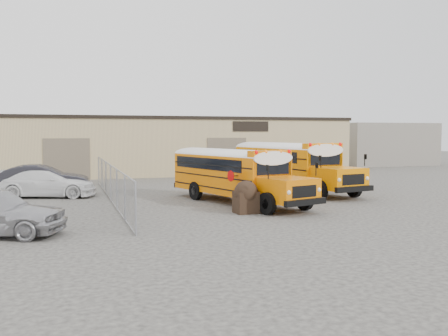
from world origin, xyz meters
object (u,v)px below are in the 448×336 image
object	(u,v)px
car_white	(47,183)
school_bus_right	(239,158)
tarp_bundle	(246,196)
car_dark	(41,180)
school_bus_left	(178,165)

from	to	relation	value
car_white	school_bus_right	bearing A→B (deg)	-54.18
school_bus_right	car_white	world-z (taller)	school_bus_right
tarp_bundle	car_dark	bearing A→B (deg)	134.10
tarp_bundle	car_dark	distance (m)	12.12
tarp_bundle	car_white	xyz separation A→B (m)	(-8.12, 8.20, 0.02)
tarp_bundle	car_white	bearing A→B (deg)	134.70
car_white	car_dark	distance (m)	0.60
school_bus_left	car_dark	bearing A→B (deg)	178.13
car_white	car_dark	world-z (taller)	car_dark
school_bus_right	car_dark	bearing A→B (deg)	-162.17
tarp_bundle	car_dark	xyz separation A→B (m)	(-8.43, 8.70, 0.13)
school_bus_left	tarp_bundle	bearing A→B (deg)	-83.27
school_bus_left	car_white	xyz separation A→B (m)	(-7.12, -0.26, -0.80)
tarp_bundle	car_dark	size ratio (longest dim) A/B	0.27
school_bus_left	car_dark	size ratio (longest dim) A/B	1.82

